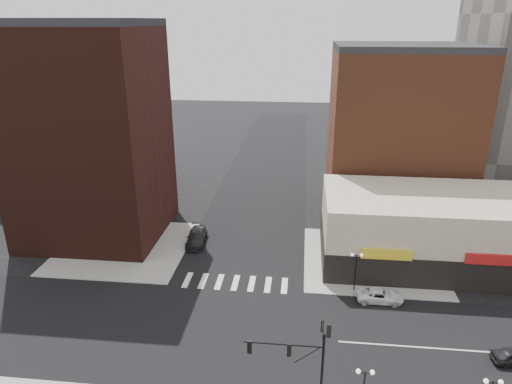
{
  "coord_description": "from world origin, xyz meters",
  "views": [
    {
      "loc": [
        6.44,
        -32.28,
        25.67
      ],
      "look_at": [
        2.28,
        6.14,
        11.0
      ],
      "focal_mm": 32.0,
      "sensor_mm": 36.0,
      "label": 1
    }
  ],
  "objects_px": {
    "street_lamp_se_a": "(364,382)",
    "street_lamp_ne": "(356,262)",
    "white_suv": "(380,296)",
    "traffic_signal": "(308,355)",
    "dark_sedan_north": "(197,237)"
  },
  "relations": [
    {
      "from": "street_lamp_se_a",
      "to": "street_lamp_ne",
      "type": "distance_m",
      "value": 16.03
    },
    {
      "from": "street_lamp_ne",
      "to": "white_suv",
      "type": "bearing_deg",
      "value": -32.81
    },
    {
      "from": "traffic_signal",
      "to": "dark_sedan_north",
      "type": "xyz_separation_m",
      "value": [
        -13.4,
        24.48,
        -4.17
      ]
    },
    {
      "from": "traffic_signal",
      "to": "white_suv",
      "type": "xyz_separation_m",
      "value": [
        7.09,
        14.33,
        -4.34
      ]
    },
    {
      "from": "traffic_signal",
      "to": "dark_sedan_north",
      "type": "relative_size",
      "value": 1.43
    },
    {
      "from": "street_lamp_se_a",
      "to": "dark_sedan_north",
      "type": "relative_size",
      "value": 0.77
    },
    {
      "from": "street_lamp_ne",
      "to": "white_suv",
      "type": "xyz_separation_m",
      "value": [
        2.33,
        -1.5,
        -2.67
      ]
    },
    {
      "from": "traffic_signal",
      "to": "street_lamp_ne",
      "type": "distance_m",
      "value": 16.62
    },
    {
      "from": "traffic_signal",
      "to": "dark_sedan_north",
      "type": "bearing_deg",
      "value": 118.7
    },
    {
      "from": "white_suv",
      "to": "dark_sedan_north",
      "type": "bearing_deg",
      "value": 63.81
    },
    {
      "from": "street_lamp_se_a",
      "to": "white_suv",
      "type": "bearing_deg",
      "value": 77.08
    },
    {
      "from": "traffic_signal",
      "to": "white_suv",
      "type": "height_order",
      "value": "traffic_signal"
    },
    {
      "from": "street_lamp_ne",
      "to": "white_suv",
      "type": "height_order",
      "value": "street_lamp_ne"
    },
    {
      "from": "dark_sedan_north",
      "to": "street_lamp_se_a",
      "type": "bearing_deg",
      "value": -60.01
    },
    {
      "from": "street_lamp_ne",
      "to": "dark_sedan_north",
      "type": "relative_size",
      "value": 0.77
    }
  ]
}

